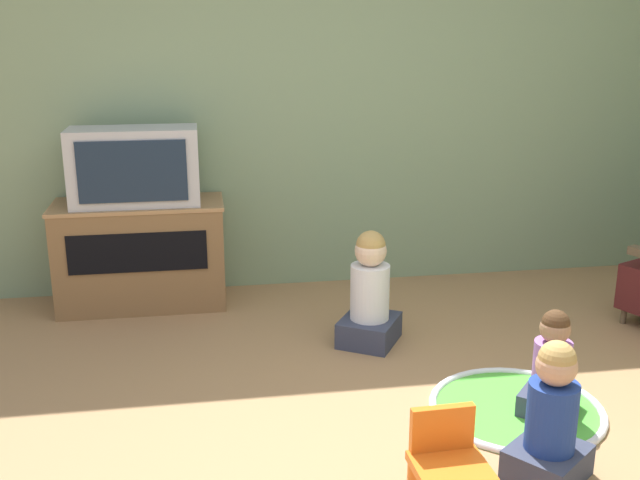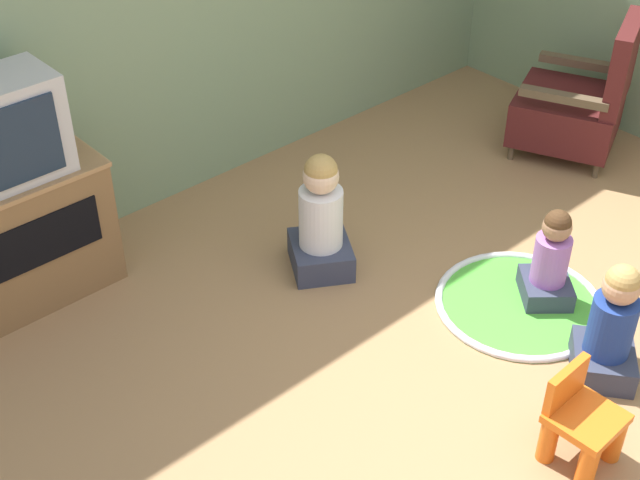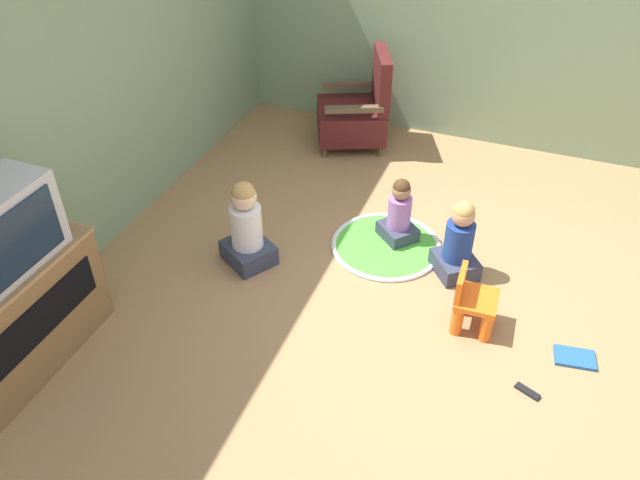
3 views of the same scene
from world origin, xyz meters
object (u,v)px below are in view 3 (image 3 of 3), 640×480
(remote_control, at_px, (527,391))
(child_watching_center, at_px, (247,229))
(yellow_kid_chair, at_px, (473,304))
(child_watching_right, at_px, (458,243))
(tv_cabinet, at_px, (15,315))
(child_watching_left, at_px, (399,214))
(book, at_px, (575,358))
(black_armchair, at_px, (357,112))

(remote_control, bearing_deg, child_watching_center, 9.14)
(yellow_kid_chair, relative_size, child_watching_right, 0.70)
(child_watching_right, height_order, remote_control, child_watching_right)
(tv_cabinet, height_order, child_watching_right, tv_cabinet)
(child_watching_left, bearing_deg, remote_control, 175.01)
(book, bearing_deg, black_armchair, -52.84)
(child_watching_left, relative_size, book, 2.00)
(tv_cabinet, bearing_deg, remote_control, -74.00)
(yellow_kid_chair, relative_size, child_watching_center, 0.63)
(child_watching_center, relative_size, book, 2.55)
(yellow_kid_chair, relative_size, remote_control, 2.73)
(black_armchair, bearing_deg, child_watching_left, 6.82)
(black_armchair, distance_m, child_watching_left, 1.54)
(child_watching_center, bearing_deg, black_armchair, -63.52)
(black_armchair, distance_m, child_watching_right, 2.02)
(yellow_kid_chair, distance_m, child_watching_left, 1.01)
(child_watching_center, bearing_deg, yellow_kid_chair, -151.31)
(child_watching_center, height_order, child_watching_right, child_watching_center)
(black_armchair, relative_size, child_watching_center, 1.32)
(yellow_kid_chair, xyz_separation_m, remote_control, (-0.43, -0.42, -0.17))
(black_armchair, relative_size, remote_control, 5.75)
(black_armchair, height_order, child_watching_center, black_armchair)
(tv_cabinet, height_order, black_armchair, black_armchair)
(tv_cabinet, height_order, remote_control, tv_cabinet)
(child_watching_left, height_order, child_watching_right, child_watching_right)
(child_watching_center, bearing_deg, remote_control, -162.58)
(book, bearing_deg, remote_control, 48.64)
(tv_cabinet, xyz_separation_m, child_watching_left, (2.00, -1.79, -0.13))
(tv_cabinet, distance_m, book, 3.39)
(tv_cabinet, xyz_separation_m, black_armchair, (3.32, -1.00, -0.03))
(child_watching_right, bearing_deg, yellow_kid_chair, 164.25)
(child_watching_right, height_order, book, child_watching_right)
(book, relative_size, remote_control, 1.71)
(tv_cabinet, relative_size, black_armchair, 1.21)
(book, xyz_separation_m, remote_control, (-0.37, 0.24, -0.00))
(yellow_kid_chair, relative_size, child_watching_left, 0.80)
(child_watching_left, relative_size, child_watching_center, 0.78)
(black_armchair, height_order, child_watching_right, black_armchair)
(tv_cabinet, height_order, yellow_kid_chair, tv_cabinet)
(tv_cabinet, bearing_deg, child_watching_right, -52.32)
(tv_cabinet, relative_size, remote_control, 6.98)
(yellow_kid_chair, distance_m, child_watching_right, 0.54)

